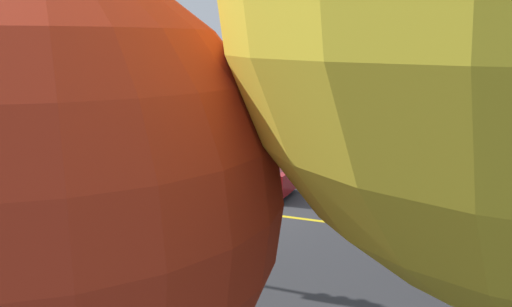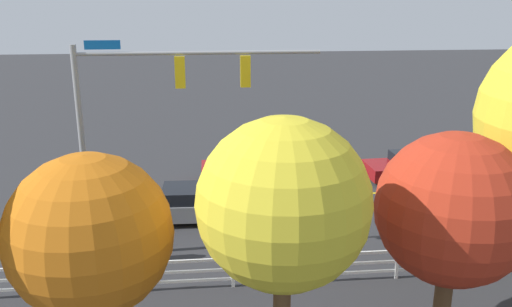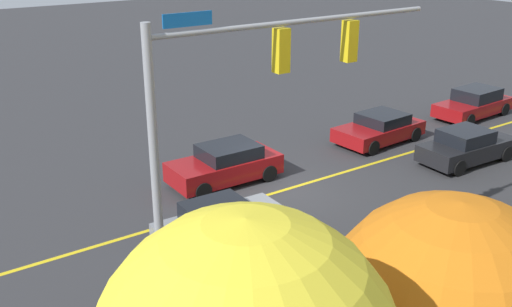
# 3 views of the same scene
# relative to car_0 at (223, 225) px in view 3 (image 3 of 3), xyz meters

# --- Properties ---
(ground_plane) EXTENTS (120.00, 120.00, 0.00)m
(ground_plane) POSITION_rel_car_0_xyz_m (-3.62, -2.11, -0.66)
(ground_plane) COLOR #2D2D30
(lane_center_stripe) EXTENTS (28.00, 0.16, 0.01)m
(lane_center_stripe) POSITION_rel_car_0_xyz_m (-7.62, -2.11, -0.66)
(lane_center_stripe) COLOR gold
(lane_center_stripe) RESTS_ON ground_plane
(signal_assembly) EXTENTS (7.85, 0.38, 7.34)m
(signal_assembly) POSITION_rel_car_0_xyz_m (1.14, 2.80, 4.51)
(signal_assembly) COLOR gray
(signal_assembly) RESTS_ON ground_plane
(car_0) EXTENTS (4.02, 2.05, 1.37)m
(car_0) POSITION_rel_car_0_xyz_m (0.00, 0.00, 0.00)
(car_0) COLOR slate
(car_0) RESTS_ON ground_plane
(car_1) EXTENTS (4.16, 1.97, 1.44)m
(car_1) POSITION_rel_car_0_xyz_m (-2.58, -3.97, 0.04)
(car_1) COLOR maroon
(car_1) RESTS_ON ground_plane
(car_2) EXTENTS (4.21, 2.22, 1.29)m
(car_2) POSITION_rel_car_0_xyz_m (-10.50, -3.81, -0.03)
(car_2) COLOR maroon
(car_2) RESTS_ON ground_plane
(car_3) EXTENTS (4.28, 1.99, 1.40)m
(car_3) POSITION_rel_car_0_xyz_m (-11.63, -0.11, 0.01)
(car_3) COLOR black
(car_3) RESTS_ON ground_plane
(car_4) EXTENTS (4.51, 2.06, 1.44)m
(car_4) POSITION_rel_car_0_xyz_m (-17.17, -3.80, 0.03)
(car_4) COLOR maroon
(car_4) RESTS_ON ground_plane
(pedestrian) EXTENTS (0.47, 0.39, 1.69)m
(pedestrian) POSITION_rel_car_0_xyz_m (1.52, 3.31, 0.26)
(pedestrian) COLOR #3F3F42
(pedestrian) RESTS_ON ground_plane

